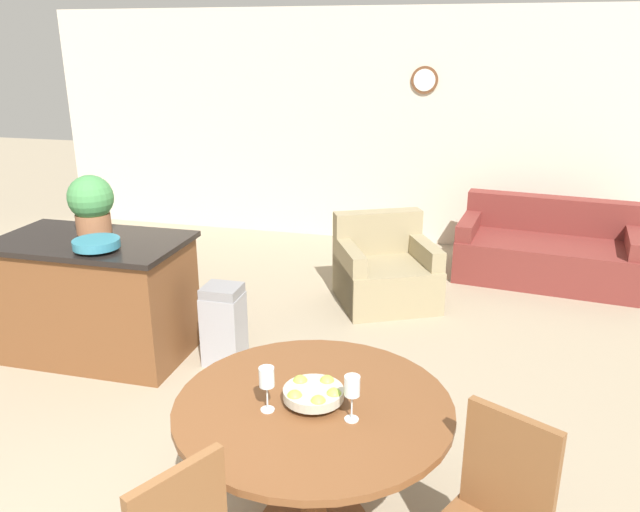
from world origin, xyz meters
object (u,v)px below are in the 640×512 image
object	(u,v)px
couch	(547,252)
wine_glass_right	(352,388)
potted_plant	(91,203)
armchair	(385,273)
fruit_bowl	(314,393)
wine_glass_left	(267,379)
kitchen_island	(96,297)
dining_table	(314,433)
trash_bin	(224,325)
teal_bowl	(96,244)

from	to	relation	value
couch	wine_glass_right	bearing A→B (deg)	-99.05
potted_plant	armchair	xyz separation A→B (m)	(2.04, 1.41, -0.89)
fruit_bowl	wine_glass_left	size ratio (longest dim) A/B	1.30
kitchen_island	dining_table	bearing A→B (deg)	-33.92
potted_plant	couch	world-z (taller)	potted_plant
dining_table	armchair	xyz separation A→B (m)	(-0.11, 2.98, -0.29)
dining_table	armchair	size ratio (longest dim) A/B	1.18
fruit_bowl	armchair	bearing A→B (deg)	92.07
wine_glass_right	dining_table	bearing A→B (deg)	156.15
wine_glass_left	armchair	distance (m)	3.15
dining_table	trash_bin	xyz separation A→B (m)	(-1.10, 1.51, -0.26)
wine_glass_left	potted_plant	world-z (taller)	potted_plant
dining_table	teal_bowl	size ratio (longest dim) A/B	4.04
couch	armchair	xyz separation A→B (m)	(-1.51, -1.02, 0.00)
couch	potted_plant	bearing A→B (deg)	-138.20
trash_bin	couch	world-z (taller)	couch
teal_bowl	armchair	distance (m)	2.62
dining_table	wine_glass_left	distance (m)	0.39
teal_bowl	fruit_bowl	bearing A→B (deg)	-32.28
wine_glass_right	couch	bearing A→B (deg)	73.55
trash_bin	armchair	xyz separation A→B (m)	(0.99, 1.47, -0.03)
wine_glass_left	kitchen_island	distance (m)	2.47
dining_table	armchair	world-z (taller)	armchair
trash_bin	wine_glass_left	bearing A→B (deg)	-60.60
dining_table	trash_bin	world-z (taller)	dining_table
wine_glass_right	teal_bowl	xyz separation A→B (m)	(-2.08, 1.28, 0.10)
kitchen_island	armchair	xyz separation A→B (m)	(1.98, 1.58, -0.19)
fruit_bowl	trash_bin	xyz separation A→B (m)	(-1.10, 1.51, -0.47)
wine_glass_right	trash_bin	distance (m)	2.14
fruit_bowl	wine_glass_right	xyz separation A→B (m)	(0.20, -0.09, 0.11)
fruit_bowl	kitchen_island	xyz separation A→B (m)	(-2.09, 1.41, -0.31)
wine_glass_left	trash_bin	distance (m)	1.95
teal_bowl	wine_glass_left	bearing A→B (deg)	-37.44
teal_bowl	armchair	size ratio (longest dim) A/B	0.29
kitchen_island	armchair	size ratio (longest dim) A/B	1.27
potted_plant	teal_bowl	bearing A→B (deg)	-54.76
potted_plant	trash_bin	size ratio (longest dim) A/B	0.72
teal_bowl	trash_bin	xyz separation A→B (m)	(0.78, 0.32, -0.68)
teal_bowl	trash_bin	distance (m)	1.08
trash_bin	fruit_bowl	bearing A→B (deg)	-53.92
potted_plant	couch	bearing A→B (deg)	34.40
trash_bin	armchair	bearing A→B (deg)	55.92
wine_glass_left	trash_bin	bearing A→B (deg)	119.40
potted_plant	trash_bin	distance (m)	1.36
fruit_bowl	couch	bearing A→B (deg)	70.69
fruit_bowl	trash_bin	world-z (taller)	fruit_bowl
kitchen_island	trash_bin	world-z (taller)	kitchen_island
kitchen_island	potted_plant	distance (m)	0.72
fruit_bowl	teal_bowl	xyz separation A→B (m)	(-1.88, 1.19, 0.20)
dining_table	wine_glass_left	xyz separation A→B (m)	(-0.19, -0.11, 0.33)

